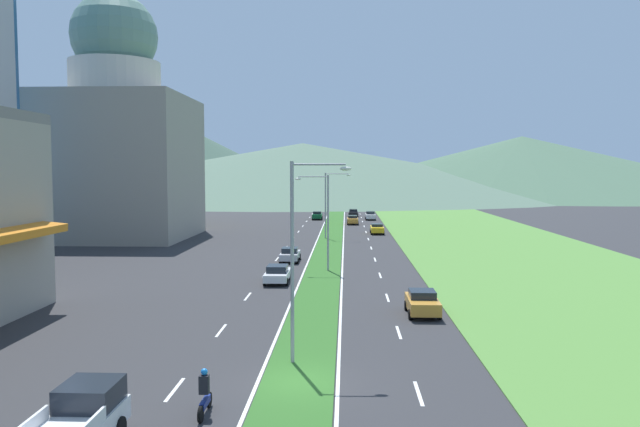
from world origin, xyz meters
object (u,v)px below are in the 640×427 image
at_px(street_lamp_near, 299,249).
at_px(street_lamp_mid, 324,216).
at_px(pickup_truck_0, 74,427).
at_px(car_8, 422,302).
at_px(car_2, 278,274).
at_px(street_lamp_far, 329,200).
at_px(car_7, 353,213).
at_px(car_5, 370,215).
at_px(car_6, 317,215).
at_px(motorcycle_rider, 205,396).
at_px(car_4, 353,220).
at_px(car_0, 290,254).
at_px(car_3, 377,229).

xyz_separation_m(street_lamp_near, street_lamp_mid, (0.24, 26.85, -0.41)).
distance_m(street_lamp_mid, pickup_truck_0, 37.52).
xyz_separation_m(street_lamp_near, car_8, (7.13, 10.12, -4.72)).
height_order(street_lamp_mid, car_2, street_lamp_mid).
relative_size(street_lamp_far, car_7, 1.96).
relative_size(car_5, car_7, 1.04).
xyz_separation_m(car_7, pickup_truck_0, (-10.17, -103.76, 0.22)).
bearing_deg(car_2, car_7, -5.54).
bearing_deg(street_lamp_far, car_6, 95.42).
distance_m(street_lamp_near, car_8, 13.25).
relative_size(car_8, motorcycle_rider, 2.03).
height_order(car_7, pickup_truck_0, pickup_truck_0).
bearing_deg(car_8, car_2, -135.64).
distance_m(car_7, pickup_truck_0, 104.26).
xyz_separation_m(street_lamp_far, car_2, (-3.24, -32.85, -4.48)).
relative_size(car_6, car_8, 1.08).
bearing_deg(car_5, car_4, -19.20).
relative_size(street_lamp_far, car_6, 2.04).
height_order(street_lamp_near, street_lamp_far, street_lamp_near).
distance_m(street_lamp_mid, motorcycle_rider, 33.62).
bearing_deg(car_6, car_7, -40.75).
height_order(street_lamp_far, car_8, street_lamp_far).
distance_m(car_0, car_5, 54.32).
bearing_deg(car_6, car_5, -90.30).
xyz_separation_m(car_0, car_4, (6.81, 43.49, 0.04)).
bearing_deg(car_4, street_lamp_mid, -3.66).
relative_size(street_lamp_far, motorcycle_rider, 4.47).
height_order(car_4, pickup_truck_0, pickup_truck_0).
bearing_deg(car_5, car_0, -10.87).
bearing_deg(motorcycle_rider, street_lamp_mid, -5.68).
bearing_deg(car_6, car_0, 179.75).
bearing_deg(car_3, street_lamp_near, -6.41).
relative_size(street_lamp_mid, car_0, 2.03).
distance_m(car_8, pickup_truck_0, 24.15).
bearing_deg(car_8, car_7, -177.66).
bearing_deg(car_4, street_lamp_near, -2.55).
bearing_deg(motorcycle_rider, car_6, 0.08).
xyz_separation_m(car_0, car_2, (0.05, -11.65, 0.01)).
distance_m(car_2, car_5, 65.79).
xyz_separation_m(street_lamp_far, car_8, (7.27, -43.60, -4.43)).
distance_m(street_lamp_mid, car_8, 18.60).
distance_m(street_lamp_far, car_5, 33.19).
relative_size(car_2, car_6, 1.02).
height_order(street_lamp_near, street_lamp_mid, street_lamp_near).
distance_m(street_lamp_far, car_0, 21.91).
bearing_deg(car_0, car_6, -0.25).
height_order(street_lamp_far, car_7, street_lamp_far).
height_order(car_3, pickup_truck_0, pickup_truck_0).
distance_m(car_6, car_8, 76.50).
relative_size(car_2, car_7, 0.98).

